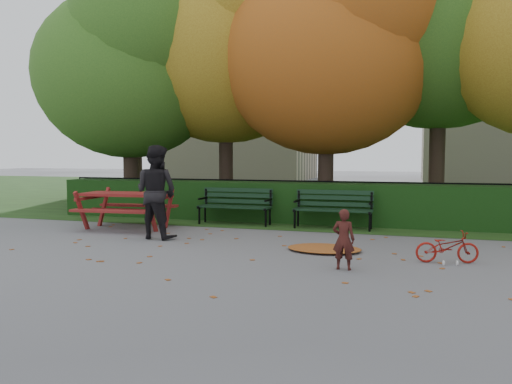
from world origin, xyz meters
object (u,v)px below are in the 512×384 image
(tree_b, at_px, (233,33))
(bicycle, at_px, (447,247))
(bench_right, at_px, (333,206))
(child, at_px, (344,239))
(tree_c, at_px, (338,39))
(tree_a, at_px, (134,60))
(tree_f, at_px, (139,49))
(picnic_table, at_px, (126,201))
(adult, at_px, (156,192))
(bench_left, at_px, (236,203))

(tree_b, relative_size, bicycle, 9.10)
(bench_right, relative_size, child, 1.98)
(bicycle, bearing_deg, bench_right, 23.72)
(tree_c, relative_size, bicycle, 8.29)
(bench_right, bearing_deg, tree_c, 96.70)
(bench_right, height_order, child, child)
(tree_c, bearing_deg, tree_a, -176.35)
(tree_a, bearing_deg, tree_b, 23.05)
(tree_f, height_order, bench_right, tree_f)
(picnic_table, bearing_deg, tree_a, 112.68)
(tree_c, relative_size, tree_f, 0.87)
(bicycle, bearing_deg, tree_c, 13.16)
(bench_right, distance_m, adult, 4.08)
(bench_left, distance_m, adult, 2.62)
(bicycle, bearing_deg, adult, 70.61)
(tree_f, relative_size, bicycle, 9.51)
(child, xyz_separation_m, adult, (-4.01, 1.68, 0.50))
(tree_b, bearing_deg, child, -58.97)
(tree_f, height_order, bench_left, tree_f)
(tree_c, bearing_deg, bench_left, -133.36)
(bicycle, bearing_deg, bench_left, 43.96)
(tree_a, distance_m, picnic_table, 5.40)
(child, bearing_deg, bicycle, -147.00)
(tree_a, distance_m, bench_left, 5.89)
(tree_b, bearing_deg, tree_f, 152.01)
(bench_left, relative_size, adult, 0.95)
(bench_right, distance_m, bicycle, 3.91)
(bench_left, distance_m, bicycle, 5.65)
(tree_a, height_order, bench_left, tree_a)
(tree_f, relative_size, adult, 4.83)
(tree_b, xyz_separation_m, bench_left, (1.14, -3.04, -4.88))
(adult, relative_size, bicycle, 1.97)
(tree_a, distance_m, child, 10.12)
(picnic_table, distance_m, adult, 1.67)
(bench_left, height_order, bench_right, same)
(tree_a, xyz_separation_m, bicycle, (8.56, -5.05, -4.27))
(tree_c, bearing_deg, child, -80.80)
(tree_f, bearing_deg, bicycle, -39.67)
(tree_b, height_order, picnic_table, tree_b)
(tree_a, bearing_deg, bicycle, -30.54)
(tree_b, height_order, bench_right, tree_b)
(tree_f, bearing_deg, bench_left, -43.51)
(tree_a, relative_size, adult, 3.94)
(tree_b, distance_m, bench_right, 6.76)
(bench_left, bearing_deg, adult, -109.08)
(tree_a, distance_m, bench_right, 7.69)
(child, distance_m, bicycle, 1.79)
(picnic_table, bearing_deg, tree_b, 72.58)
(tree_b, bearing_deg, picnic_table, -102.68)
(tree_a, xyz_separation_m, tree_c, (6.02, 0.38, 0.30))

